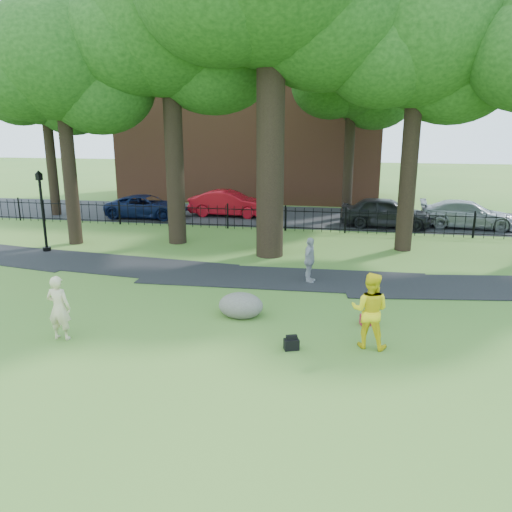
% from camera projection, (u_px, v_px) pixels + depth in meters
% --- Properties ---
extents(ground, '(120.00, 120.00, 0.00)m').
position_uv_depth(ground, '(230.00, 318.00, 13.97)').
color(ground, '#3F7227').
rests_on(ground, ground).
extents(footpath, '(36.07, 3.85, 0.03)m').
position_uv_depth(footpath, '(284.00, 279.00, 17.50)').
color(footpath, black).
rests_on(footpath, ground).
extents(street, '(80.00, 7.00, 0.02)m').
position_uv_depth(street, '(294.00, 217.00, 29.17)').
color(street, black).
rests_on(street, ground).
extents(iron_fence, '(44.00, 0.04, 1.20)m').
position_uv_depth(iron_fence, '(285.00, 219.00, 25.21)').
color(iron_fence, black).
rests_on(iron_fence, ground).
extents(brick_building, '(18.00, 8.00, 12.00)m').
position_uv_depth(brick_building, '(253.00, 113.00, 35.94)').
color(brick_building, brown).
rests_on(brick_building, ground).
extents(tree_row, '(26.82, 7.96, 12.42)m').
position_uv_depth(tree_row, '(289.00, 48.00, 19.76)').
color(tree_row, black).
rests_on(tree_row, ground).
extents(woman, '(0.61, 0.40, 1.66)m').
position_uv_depth(woman, '(59.00, 308.00, 12.41)').
color(woman, beige).
rests_on(woman, ground).
extents(man, '(1.03, 0.87, 1.88)m').
position_uv_depth(man, '(370.00, 310.00, 11.96)').
color(man, yellow).
rests_on(man, ground).
extents(pedestrian, '(0.58, 0.98, 1.57)m').
position_uv_depth(pedestrian, '(310.00, 260.00, 16.92)').
color(pedestrian, '#9A999E').
rests_on(pedestrian, ground).
extents(boulder, '(1.33, 1.05, 0.74)m').
position_uv_depth(boulder, '(241.00, 304.00, 14.03)').
color(boulder, slate).
rests_on(boulder, ground).
extents(lamppost, '(0.34, 0.34, 3.43)m').
position_uv_depth(lamppost, '(43.00, 212.00, 20.82)').
color(lamppost, black).
rests_on(lamppost, ground).
extents(backpack, '(0.41, 0.33, 0.27)m').
position_uv_depth(backpack, '(291.00, 344.00, 11.99)').
color(backpack, black).
rests_on(backpack, ground).
extents(red_bag, '(0.44, 0.33, 0.27)m').
position_uv_depth(red_bag, '(368.00, 320.00, 13.47)').
color(red_bag, maroon).
rests_on(red_bag, ground).
extents(red_sedan, '(4.61, 1.72, 1.51)m').
position_uv_depth(red_sedan, '(229.00, 203.00, 29.15)').
color(red_sedan, '#AC0D18').
rests_on(red_sedan, ground).
extents(navy_van, '(4.70, 2.20, 1.30)m').
position_uv_depth(navy_van, '(147.00, 207.00, 28.69)').
color(navy_van, '#0B153A').
rests_on(navy_van, ground).
extents(grey_car, '(4.74, 2.18, 1.57)m').
position_uv_depth(grey_car, '(386.00, 212.00, 26.09)').
color(grey_car, black).
rests_on(grey_car, ground).
extents(silver_car, '(5.00, 2.45, 1.40)m').
position_uv_depth(silver_car, '(468.00, 214.00, 25.94)').
color(silver_car, '#919599').
rests_on(silver_car, ground).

